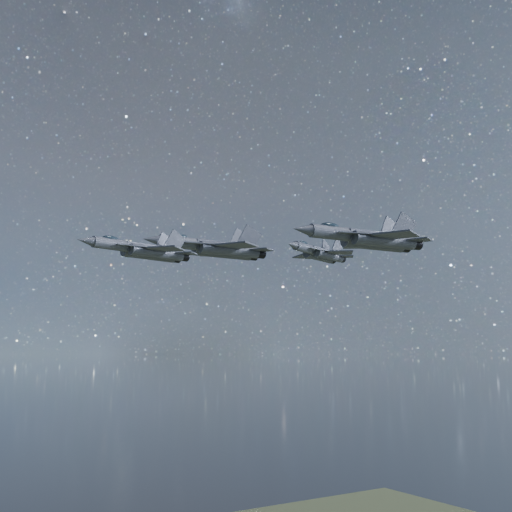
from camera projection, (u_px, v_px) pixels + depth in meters
jet_lead at (144, 250)px, 71.76m from camera, size 15.24×10.48×3.82m
jet_left at (216, 248)px, 89.60m from camera, size 20.03×14.28×5.11m
jet_right at (369, 239)px, 66.34m from camera, size 16.92×11.88×4.27m
jet_slot at (320, 253)px, 91.87m from camera, size 15.22×10.09×3.88m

